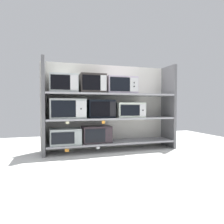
{
  "coord_description": "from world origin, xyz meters",
  "views": [
    {
      "loc": [
        -1.02,
        -3.39,
        0.79
      ],
      "look_at": [
        0.0,
        0.0,
        0.68
      ],
      "focal_mm": 31.81,
      "sensor_mm": 36.0,
      "label": 1
    }
  ],
  "objects": [
    {
      "name": "microwave_5",
      "position": [
        -0.84,
        -0.0,
        1.16
      ],
      "size": [
        0.45,
        0.4,
        0.3
      ],
      "color": "#B7BEBC",
      "rests_on": "shelf_2"
    },
    {
      "name": "microwave_6",
      "position": [
        -0.36,
        -0.0,
        1.17
      ],
      "size": [
        0.42,
        0.43,
        0.32
      ],
      "color": "#332E2C",
      "rests_on": "shelf_2"
    },
    {
      "name": "microwave_1",
      "position": [
        -0.29,
        -0.0,
        0.3
      ],
      "size": [
        0.49,
        0.35,
        0.29
      ],
      "color": "#34292F",
      "rests_on": "shelf_0"
    },
    {
      "name": "shelf_0",
      "position": [
        0.0,
        0.0,
        0.14
      ],
      "size": [
        2.25,
        0.46,
        0.03
      ],
      "primitive_type": "cube",
      "color": "#99999E",
      "rests_on": "ground"
    },
    {
      "name": "upright_right",
      "position": [
        1.15,
        0.0,
        0.78
      ],
      "size": [
        0.05,
        0.46,
        1.56
      ],
      "primitive_type": "cube",
      "color": "#5B5B5E",
      "rests_on": "ground"
    },
    {
      "name": "shelf_1",
      "position": [
        0.0,
        0.0,
        0.57
      ],
      "size": [
        2.25,
        0.46,
        0.03
      ],
      "primitive_type": "cube",
      "color": "#99999E"
    },
    {
      "name": "price_tag_2",
      "position": [
        -0.8,
        -0.24,
        0.53
      ],
      "size": [
        0.05,
        0.0,
        0.04
      ],
      "primitive_type": "cube",
      "color": "beige"
    },
    {
      "name": "price_tag_1",
      "position": [
        -0.31,
        -0.24,
        0.1
      ],
      "size": [
        0.06,
        0.0,
        0.03
      ],
      "primitive_type": "cube",
      "color": "white"
    },
    {
      "name": "microwave_7",
      "position": [
        0.16,
        -0.0,
        1.16
      ],
      "size": [
        0.54,
        0.4,
        0.3
      ],
      "color": "#BDB0C3",
      "rests_on": "shelf_2"
    },
    {
      "name": "price_tag_0",
      "position": [
        -0.81,
        -0.24,
        0.09
      ],
      "size": [
        0.06,
        0.0,
        0.05
      ],
      "primitive_type": "cube",
      "color": "orange"
    },
    {
      "name": "microwave_4",
      "position": [
        0.33,
        -0.0,
        0.72
      ],
      "size": [
        0.5,
        0.4,
        0.27
      ],
      "color": "silver",
      "rests_on": "shelf_1"
    },
    {
      "name": "back_panel",
      "position": [
        0.0,
        0.25,
        0.78
      ],
      "size": [
        2.45,
        0.04,
        1.56
      ],
      "primitive_type": "cube",
      "color": "beige",
      "rests_on": "ground"
    },
    {
      "name": "price_tag_3",
      "position": [
        -0.22,
        -0.24,
        0.52
      ],
      "size": [
        0.05,
        0.0,
        0.05
      ],
      "primitive_type": "cube",
      "color": "orange"
    },
    {
      "name": "shelf_2",
      "position": [
        0.0,
        0.0,
        1.0
      ],
      "size": [
        2.25,
        0.46,
        0.03
      ],
      "primitive_type": "cube",
      "color": "#99999E"
    },
    {
      "name": "microwave_3",
      "position": [
        -0.21,
        -0.0,
        0.74
      ],
      "size": [
        0.46,
        0.33,
        0.32
      ],
      "color": "black",
      "rests_on": "shelf_1"
    },
    {
      "name": "ground",
      "position": [
        0.0,
        -1.0,
        -0.01
      ],
      "size": [
        6.25,
        6.0,
        0.02
      ],
      "primitive_type": "cube",
      "color": "silver"
    },
    {
      "name": "microwave_0",
      "position": [
        -0.82,
        -0.0,
        0.28
      ],
      "size": [
        0.5,
        0.42,
        0.26
      ],
      "color": "#9BA5A3",
      "rests_on": "shelf_0"
    },
    {
      "name": "upright_left",
      "position": [
        -1.15,
        0.0,
        0.78
      ],
      "size": [
        0.05,
        0.46,
        1.56
      ],
      "primitive_type": "cube",
      "color": "#5B5B5E",
      "rests_on": "ground"
    },
    {
      "name": "microwave_2",
      "position": [
        -0.78,
        -0.0,
        0.75
      ],
      "size": [
        0.58,
        0.4,
        0.33
      ],
      "color": "#B4BCB7",
      "rests_on": "shelf_1"
    }
  ]
}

